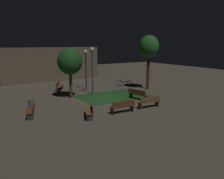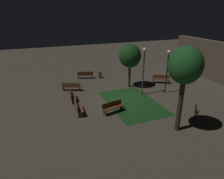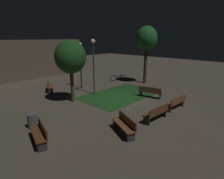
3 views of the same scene
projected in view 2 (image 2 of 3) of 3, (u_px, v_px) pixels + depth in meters
name	position (u px, v px, depth m)	size (l,w,h in m)	color
ground_plane	(120.00, 99.00, 18.38)	(60.00, 60.00, 0.00)	#4C4438
grass_lawn	(132.00, 103.00, 17.66)	(6.55, 4.12, 0.01)	#194219
bench_near_trees	(72.00, 96.00, 17.89)	(1.83, 0.60, 0.88)	#512D19
bench_lawn_edge	(78.00, 107.00, 15.78)	(1.83, 0.59, 0.88)	brown
bench_front_left	(71.00, 86.00, 20.03)	(1.17, 1.84, 0.88)	brown
bench_corner	(85.00, 75.00, 23.58)	(0.93, 1.86, 0.88)	#512D19
bench_path_side	(113.00, 107.00, 15.85)	(0.88, 1.86, 0.88)	#512D19
bench_front_right	(161.00, 79.00, 22.19)	(1.31, 1.80, 0.88)	brown
tree_near_wall	(185.00, 67.00, 12.12)	(2.08, 2.08, 5.63)	#38281C
tree_left_canopy	(130.00, 56.00, 20.09)	(2.17, 2.17, 4.41)	#423021
lamp_post_path_center	(168.00, 64.00, 18.71)	(0.36, 0.36, 4.14)	black
lamp_post_near_wall	(144.00, 63.00, 18.25)	(0.36, 0.36, 4.43)	#333338
trash_bin	(100.00, 75.00, 23.85)	(0.45, 0.45, 0.76)	#4C4C4C
bicycle	(196.00, 111.00, 15.49)	(1.33, 1.19, 0.93)	black
building_wall_backdrop	(216.00, 62.00, 22.42)	(12.50, 0.80, 4.30)	brown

